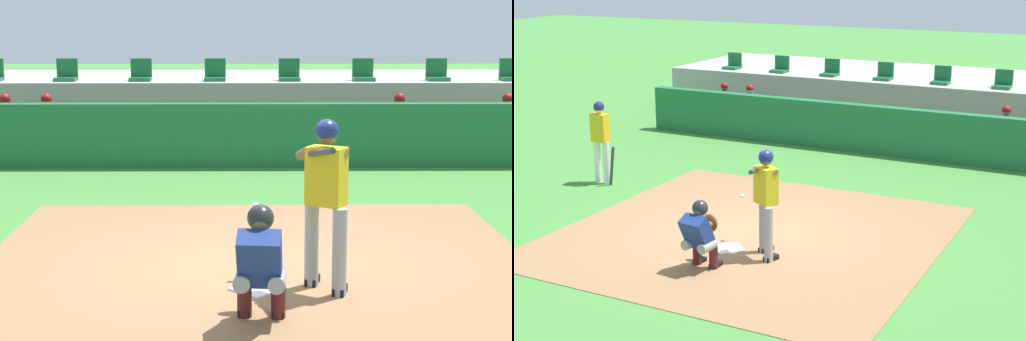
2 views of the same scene
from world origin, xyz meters
TOP-DOWN VIEW (x-y plane):
  - ground_plane at (0.00, 0.00)m, footprint 80.00×80.00m
  - dirt_infield at (0.00, 0.00)m, footprint 6.40×6.40m
  - home_plate at (0.00, -0.80)m, footprint 0.62×0.62m
  - batter_at_plate at (0.69, -0.81)m, footprint 0.55×0.90m
  - catcher_crouched at (0.01, -1.69)m, footprint 0.51×1.76m
  - on_deck_batter at (-4.39, 1.38)m, footprint 0.58×0.23m
  - dugout_wall at (0.00, 6.50)m, footprint 13.00×0.30m
  - dugout_bench at (0.00, 7.50)m, footprint 11.80×0.44m
  - dugout_player_0 at (-4.89, 7.34)m, footprint 0.49×0.70m
  - dugout_player_1 at (-4.07, 7.34)m, footprint 0.49×0.70m
  - dugout_player_2 at (2.91, 7.34)m, footprint 0.49×0.70m
  - stands_platform at (0.00, 10.90)m, footprint 15.00×4.40m
  - stadium_seat_0 at (-5.69, 9.38)m, footprint 0.46×0.46m
  - stadium_seat_1 at (-4.06, 9.38)m, footprint 0.46×0.46m
  - stadium_seat_2 at (-2.44, 9.38)m, footprint 0.46×0.46m
  - stadium_seat_3 at (-0.81, 9.38)m, footprint 0.46×0.46m
  - stadium_seat_4 at (0.81, 9.38)m, footprint 0.46×0.46m
  - stadium_seat_5 at (2.44, 9.38)m, footprint 0.46×0.46m

SIDE VIEW (x-z plane):
  - ground_plane at x=0.00m, z-range 0.00..0.00m
  - dirt_infield at x=0.00m, z-range 0.00..0.01m
  - home_plate at x=0.00m, z-range 0.01..0.04m
  - dugout_bench at x=0.00m, z-range 0.00..0.45m
  - dugout_wall at x=0.00m, z-range 0.00..1.20m
  - catcher_crouched at x=0.01m, z-range 0.05..1.17m
  - dugout_player_0 at x=-4.89m, z-range 0.02..1.32m
  - dugout_player_1 at x=-4.07m, z-range 0.02..1.32m
  - dugout_player_2 at x=2.91m, z-range 0.02..1.32m
  - stands_platform at x=0.00m, z-range 0.00..1.40m
  - on_deck_batter at x=-4.39m, z-range 0.13..1.91m
  - batter_at_plate at x=0.69m, z-range 0.13..1.94m
  - stadium_seat_0 at x=-5.69m, z-range 1.29..1.77m
  - stadium_seat_1 at x=-4.06m, z-range 1.29..1.77m
  - stadium_seat_2 at x=-2.44m, z-range 1.29..1.77m
  - stadium_seat_3 at x=-0.81m, z-range 1.29..1.77m
  - stadium_seat_4 at x=0.81m, z-range 1.29..1.77m
  - stadium_seat_5 at x=2.44m, z-range 1.29..1.77m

